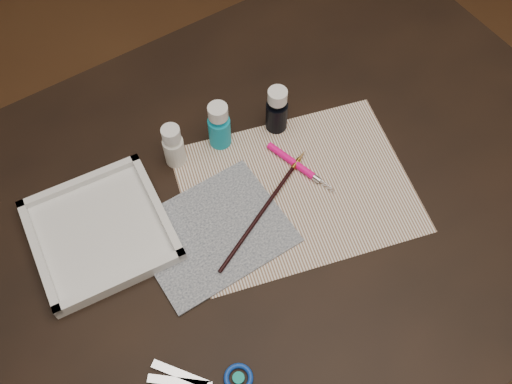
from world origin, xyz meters
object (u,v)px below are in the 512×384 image
paint_bottle_cyan (219,125)px  palette_tray (100,231)px  canvas (213,232)px  paint_bottle_white (173,145)px  paper (297,189)px  paint_bottle_navy (277,110)px

paint_bottle_cyan → palette_tray: bearing=-168.3°
canvas → paint_bottle_white: (0.02, 0.16, 0.04)m
canvas → paint_bottle_cyan: paint_bottle_cyan is taller
paper → canvas: canvas is taller
paper → paint_bottle_white: 0.23m
paint_bottle_navy → paper: bearing=-109.4°
paper → paint_bottle_white: (-0.15, 0.17, 0.04)m
paint_bottle_cyan → palette_tray: 0.27m
paint_bottle_white → paint_bottle_cyan: size_ratio=0.92×
paper → paint_bottle_navy: paint_bottle_navy is taller
paint_bottle_cyan → paint_bottle_white: bearing=174.5°
paper → paint_bottle_navy: (0.05, 0.14, 0.05)m
canvas → paint_bottle_navy: (0.21, 0.13, 0.05)m
paint_bottle_cyan → paint_bottle_navy: same height
paint_bottle_cyan → paper: bearing=-70.0°
canvas → palette_tray: palette_tray is taller
paint_bottle_navy → palette_tray: size_ratio=0.45×
palette_tray → paint_bottle_white: bearing=19.7°
canvas → palette_tray: bearing=147.6°
palette_tray → paint_bottle_navy: bearing=4.4°
paper → canvas: size_ratio=1.65×
canvas → paint_bottle_cyan: size_ratio=2.41×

